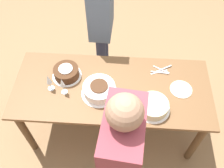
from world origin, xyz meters
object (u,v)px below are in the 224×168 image
at_px(cake_front_chocolate, 66,72).
at_px(person_cutting, 101,15).
at_px(cake_back_decorated, 153,106).
at_px(cake_center_white, 99,90).
at_px(person_watching, 121,156).
at_px(wine_glass_far, 62,83).
at_px(wine_glass_near, 49,80).

relative_size(cake_front_chocolate, person_cutting, 0.17).
distance_m(cake_back_decorated, person_cutting, 1.08).
distance_m(cake_center_white, person_watching, 0.72).
distance_m(cake_back_decorated, person_watching, 0.62).
distance_m(wine_glass_far, person_cutting, 0.85).
height_order(cake_back_decorated, wine_glass_near, wine_glass_near).
distance_m(person_cutting, person_watching, 1.48).
distance_m(cake_front_chocolate, person_watching, 1.01).
height_order(wine_glass_near, wine_glass_far, wine_glass_far).
xyz_separation_m(cake_front_chocolate, person_watching, (-0.54, 0.84, 0.20)).
height_order(cake_center_white, cake_front_chocolate, cake_center_white).
bearing_deg(wine_glass_near, wine_glass_far, 165.49).
bearing_deg(person_watching, cake_front_chocolate, 38.34).
relative_size(cake_center_white, person_cutting, 0.19).
xyz_separation_m(cake_back_decorated, wine_glass_near, (0.91, -0.16, 0.08)).
xyz_separation_m(cake_back_decorated, person_cutting, (0.52, -0.93, 0.19)).
xyz_separation_m(cake_center_white, person_watching, (-0.21, 0.66, 0.20)).
distance_m(cake_center_white, cake_front_chocolate, 0.37).
height_order(cake_front_chocolate, wine_glass_far, wine_glass_far).
bearing_deg(wine_glass_far, cake_front_chocolate, -87.10).
distance_m(cake_center_white, cake_back_decorated, 0.49).
height_order(cake_center_white, wine_glass_far, wine_glass_far).
relative_size(cake_center_white, cake_back_decorated, 1.09).
relative_size(cake_back_decorated, wine_glass_near, 1.62).
xyz_separation_m(wine_glass_far, person_watching, (-0.53, 0.65, 0.12)).
relative_size(cake_front_chocolate, cake_back_decorated, 0.92).
relative_size(cake_center_white, person_watching, 0.19).
distance_m(cake_front_chocolate, cake_back_decorated, 0.85).
bearing_deg(wine_glass_near, cake_back_decorated, 170.26).
bearing_deg(cake_center_white, person_cutting, -86.47).
distance_m(cake_front_chocolate, person_cutting, 0.70).
height_order(cake_front_chocolate, wine_glass_near, wine_glass_near).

